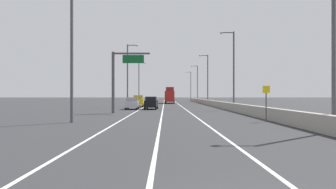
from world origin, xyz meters
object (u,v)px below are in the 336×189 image
Objects in this scene: box_truck at (170,96)px; lamp_post_left_mid at (129,71)px; lamp_post_right_fourth at (197,81)px; lamp_post_left_far at (140,80)px; car_silver_0 at (132,103)px; lamp_post_right_second at (232,65)px; lamp_post_right_fifth at (190,84)px; lamp_post_right_third at (207,76)px; lamp_post_left_near at (75,42)px; car_yellow_1 at (138,101)px; lamp_post_right_near at (330,24)px; speed_advisory_sign at (266,101)px; overhead_sign_gantry at (119,74)px; car_black_2 at (151,103)px; car_blue_3 at (168,99)px.

lamp_post_left_mid is at bearing -109.12° from box_truck.
lamp_post_left_far is (-17.20, -8.70, 0.00)m from lamp_post_right_fourth.
lamp_post_left_mid is at bearing 100.95° from car_silver_0.
lamp_post_left_far is at bearing 112.92° from lamp_post_right_second.
box_truck is (-8.78, -39.88, -4.56)m from lamp_post_right_fifth.
lamp_post_left_mid is at bearing -140.07° from lamp_post_right_third.
lamp_post_left_near is at bearing -132.72° from lamp_post_right_second.
lamp_post_right_second reaches higher than car_yellow_1.
lamp_post_right_second is 2.79× the size of car_silver_0.
lamp_post_right_fifth and lamp_post_left_near have the same top height.
lamp_post_right_near is 97.97m from lamp_post_right_fifth.
lamp_post_left_far is 11.73m from box_truck.
speed_advisory_sign is at bearing -74.87° from lamp_post_left_far.
overhead_sign_gantry is 10.56m from car_black_2.
lamp_post_left_near is 52.98m from box_truck.
overhead_sign_gantry is 1.76× the size of car_yellow_1.
overhead_sign_gantry reaches higher than car_silver_0.
lamp_post_right_third is 25.38m from car_black_2.
lamp_post_right_third is 2.59× the size of car_black_2.
lamp_post_right_fifth is at bearing 62.52° from lamp_post_left_far.
lamp_post_left_near and lamp_post_left_far have the same top height.
lamp_post_right_fourth is 69.64m from lamp_post_left_near.
overhead_sign_gantry is 0.65× the size of lamp_post_left_near.
car_black_2 is (5.17, 21.17, -5.55)m from lamp_post_left_near.
car_yellow_1 is 40.75m from car_blue_3.
lamp_post_right_fifth is 2.59× the size of car_black_2.
lamp_post_right_fourth reaches higher than car_black_2.
overhead_sign_gantry is at bearing -101.03° from lamp_post_right_fifth.
lamp_post_right_fourth reaches higher than box_truck.
lamp_post_left_near is (-17.31, 6.00, 0.00)m from lamp_post_right_near.
lamp_post_right_near is at bearing -65.92° from car_black_2.
car_silver_0 is at bearing 119.06° from lamp_post_right_near.
lamp_post_right_fifth is 72.67m from car_silver_0.
car_yellow_1 is 0.44× the size of box_truck.
car_yellow_1 is (2.33, -28.93, -5.46)m from lamp_post_left_far.
lamp_post_right_fifth is (0.41, 48.98, 0.00)m from lamp_post_right_third.
lamp_post_left_mid is (-16.24, -13.59, 0.00)m from lamp_post_right_third.
car_silver_0 is 2.92m from car_black_2.
car_silver_0 is 31.64m from box_truck.
car_black_2 is (5.14, -37.62, -5.55)m from lamp_post_left_far.
lamp_post_right_fourth is at bearing 68.44° from car_yellow_1.
lamp_post_right_third reaches higher than car_black_2.
car_yellow_1 is at bearing 107.90° from car_black_2.
box_truck reaches higher than car_blue_3.
overhead_sign_gantry is at bearing -86.58° from lamp_post_left_mid.
car_yellow_1 is at bearing -111.56° from lamp_post_right_fourth.
lamp_post_right_near is at bearing -89.45° from lamp_post_right_second.
lamp_post_right_second is 13.40m from car_black_2.
lamp_post_left_near is at bearing 160.88° from lamp_post_right_near.
lamp_post_left_far is 2.70× the size of car_yellow_1.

